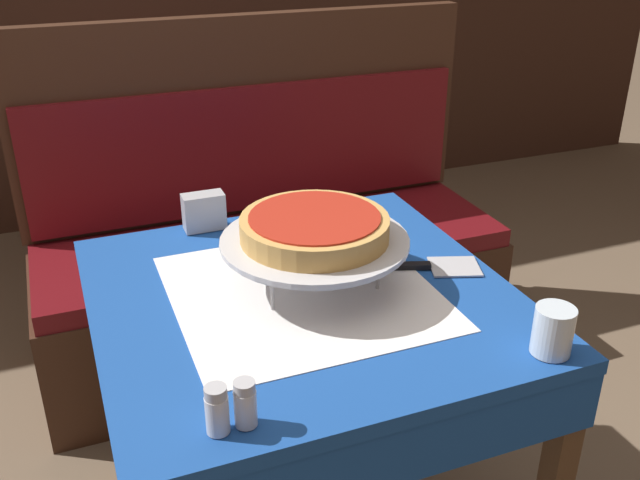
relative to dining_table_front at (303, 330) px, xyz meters
The scene contains 11 objects.
dining_table_front is the anchor object (origin of this frame).
dining_table_rear 1.82m from the dining_table_front, 89.02° to the left, with size 0.69×0.69×0.72m.
booth_bench 0.94m from the dining_table_front, 77.34° to the left, with size 1.53×0.53×1.12m.
pizza_pan_stand 0.20m from the dining_table_front, 30.70° to the left, with size 0.39×0.39×0.11m.
deep_dish_pizza 0.23m from the dining_table_front, 30.70° to the left, with size 0.30×0.30×0.05m.
pizza_server 0.29m from the dining_table_front, ahead, with size 0.31×0.15×0.01m.
water_glass_near 0.52m from the dining_table_front, 47.11° to the right, with size 0.07×0.07×0.09m.
salt_shaker 0.46m from the dining_table_front, 127.06° to the right, with size 0.04×0.04×0.08m.
pepper_shaker 0.44m from the dining_table_front, 122.21° to the right, with size 0.04×0.04×0.08m.
napkin_holder 0.42m from the dining_table_front, 107.03° to the left, with size 0.10×0.05×0.09m.
condiment_caddy 1.92m from the dining_table_front, 90.01° to the left, with size 0.12×0.12×0.16m.
Camera 1 is at (-0.43, -1.20, 1.46)m, focal length 40.00 mm.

